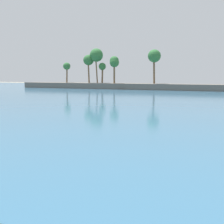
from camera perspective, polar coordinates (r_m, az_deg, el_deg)
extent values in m
cube|color=#33607F|center=(65.36, 15.41, 3.25)|extent=(220.00, 116.50, 0.06)
cube|color=#605B54|center=(83.46, 16.67, 4.70)|extent=(112.14, 6.00, 1.80)
cylinder|color=brown|center=(87.31, 0.47, 7.77)|extent=(0.48, 0.43, 6.24)
sphere|color=#2D6633|center=(87.37, 0.47, 9.81)|extent=(2.84, 2.84, 2.84)
cylinder|color=brown|center=(96.08, -8.95, 7.40)|extent=(0.66, 0.51, 5.37)
sphere|color=#2D6633|center=(96.11, -8.99, 9.00)|extent=(2.38, 2.38, 2.38)
cylinder|color=brown|center=(91.90, -3.10, 8.52)|extent=(0.83, 0.64, 8.71)
sphere|color=#2D6633|center=(92.08, -3.12, 11.23)|extent=(4.18, 4.18, 4.18)
cylinder|color=brown|center=(91.81, -1.93, 7.43)|extent=(0.67, 0.55, 5.19)
sphere|color=#2D6633|center=(91.84, -1.94, 9.04)|extent=(2.29, 2.29, 2.29)
cylinder|color=brown|center=(85.48, 8.36, 8.29)|extent=(0.79, 0.63, 8.04)
sphere|color=#2D6633|center=(85.63, 8.41, 10.97)|extent=(3.76, 3.76, 3.76)
cylinder|color=brown|center=(92.75, -4.67, 8.04)|extent=(0.64, 0.65, 7.23)
sphere|color=#2D6633|center=(92.85, -4.69, 10.26)|extent=(3.33, 3.33, 3.33)
cylinder|color=brown|center=(87.50, 0.45, 7.94)|extent=(0.63, 0.74, 6.77)
sphere|color=#2D6633|center=(87.59, 0.45, 10.15)|extent=(2.76, 2.76, 2.76)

